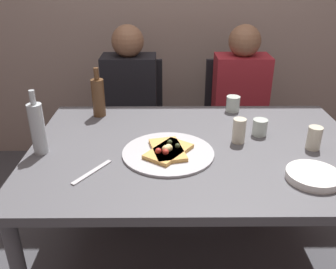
% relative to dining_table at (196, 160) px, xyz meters
% --- Properties ---
extents(ground_plane, '(8.00, 8.00, 0.00)m').
position_rel_dining_table_xyz_m(ground_plane, '(0.00, 0.00, -0.67)').
color(ground_plane, '#424247').
extents(dining_table, '(1.55, 1.04, 0.75)m').
position_rel_dining_table_xyz_m(dining_table, '(0.00, 0.00, 0.00)').
color(dining_table, '#4C4C51').
rests_on(dining_table, ground_plane).
extents(pizza_tray, '(0.41, 0.41, 0.01)m').
position_rel_dining_table_xyz_m(pizza_tray, '(-0.13, -0.07, 0.08)').
color(pizza_tray, '#ADADB2').
rests_on(pizza_tray, dining_table).
extents(pizza_slice_last, '(0.23, 0.25, 0.05)m').
position_rel_dining_table_xyz_m(pizza_slice_last, '(-0.13, -0.09, 0.09)').
color(pizza_slice_last, tan).
rests_on(pizza_slice_last, pizza_tray).
extents(pizza_slice_extra, '(0.18, 0.24, 0.05)m').
position_rel_dining_table_xyz_m(pizza_slice_extra, '(-0.14, -0.08, 0.09)').
color(pizza_slice_extra, tan).
rests_on(pizza_slice_extra, pizza_tray).
extents(wine_bottle, '(0.07, 0.07, 0.27)m').
position_rel_dining_table_xyz_m(wine_bottle, '(-0.52, 0.38, 0.18)').
color(wine_bottle, brown).
rests_on(wine_bottle, dining_table).
extents(beer_bottle, '(0.06, 0.06, 0.30)m').
position_rel_dining_table_xyz_m(beer_bottle, '(-0.71, -0.05, 0.19)').
color(beer_bottle, '#B2BCC1').
rests_on(beer_bottle, dining_table).
extents(tumbler_near, '(0.06, 0.06, 0.12)m').
position_rel_dining_table_xyz_m(tumbler_near, '(0.20, 0.05, 0.13)').
color(tumbler_near, beige).
rests_on(tumbler_near, dining_table).
extents(tumbler_far, '(0.07, 0.07, 0.08)m').
position_rel_dining_table_xyz_m(tumbler_far, '(0.32, 0.12, 0.11)').
color(tumbler_far, '#B7C6BC').
rests_on(tumbler_far, dining_table).
extents(wine_glass, '(0.06, 0.06, 0.11)m').
position_rel_dining_table_xyz_m(wine_glass, '(0.53, -0.02, 0.12)').
color(wine_glass, beige).
rests_on(wine_glass, dining_table).
extents(short_glass, '(0.08, 0.08, 0.09)m').
position_rel_dining_table_xyz_m(short_glass, '(0.24, 0.44, 0.11)').
color(short_glass, '#B7C6BC').
rests_on(short_glass, dining_table).
extents(plate_stack, '(0.21, 0.21, 0.03)m').
position_rel_dining_table_xyz_m(plate_stack, '(0.44, -0.29, 0.09)').
color(plate_stack, white).
rests_on(plate_stack, dining_table).
extents(table_knife, '(0.14, 0.20, 0.01)m').
position_rel_dining_table_xyz_m(table_knife, '(-0.45, -0.23, 0.07)').
color(table_knife, '#B7B7BC').
rests_on(table_knife, dining_table).
extents(chair_left, '(0.44, 0.44, 0.90)m').
position_rel_dining_table_xyz_m(chair_left, '(-0.39, 0.92, -0.16)').
color(chair_left, black).
rests_on(chair_left, ground_plane).
extents(chair_right, '(0.44, 0.44, 0.90)m').
position_rel_dining_table_xyz_m(chair_right, '(0.37, 0.92, -0.16)').
color(chair_right, black).
rests_on(chair_right, ground_plane).
extents(guest_in_sweater, '(0.36, 0.56, 1.17)m').
position_rel_dining_table_xyz_m(guest_in_sweater, '(-0.39, 0.77, -0.03)').
color(guest_in_sweater, black).
rests_on(guest_in_sweater, ground_plane).
extents(guest_in_beanie, '(0.36, 0.56, 1.17)m').
position_rel_dining_table_xyz_m(guest_in_beanie, '(0.37, 0.77, -0.03)').
color(guest_in_beanie, maroon).
rests_on(guest_in_beanie, ground_plane).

